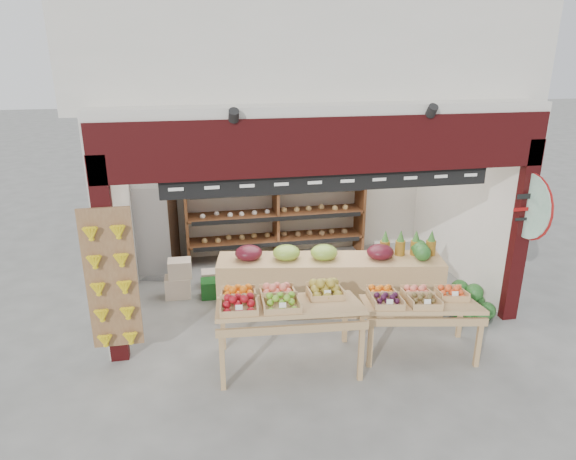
{
  "coord_description": "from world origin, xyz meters",
  "views": [
    {
      "loc": [
        -1.73,
        -7.03,
        3.76
      ],
      "look_at": [
        -0.39,
        -0.2,
        1.29
      ],
      "focal_mm": 32.0,
      "sensor_mm": 36.0,
      "label": 1
    }
  ],
  "objects_px": {
    "refrigerator": "(153,227)",
    "display_table_right": "(415,301)",
    "cardboard_stack": "(194,281)",
    "back_shelving": "(276,193)",
    "display_table_left": "(278,302)",
    "watermelon_pile": "(470,304)",
    "mid_counter": "(329,282)"
  },
  "relations": [
    {
      "from": "display_table_right",
      "to": "watermelon_pile",
      "type": "bearing_deg",
      "value": 29.36
    },
    {
      "from": "cardboard_stack",
      "to": "mid_counter",
      "type": "height_order",
      "value": "mid_counter"
    },
    {
      "from": "cardboard_stack",
      "to": "display_table_right",
      "type": "distance_m",
      "value": 3.57
    },
    {
      "from": "watermelon_pile",
      "to": "back_shelving",
      "type": "bearing_deg",
      "value": 130.65
    },
    {
      "from": "back_shelving",
      "to": "watermelon_pile",
      "type": "bearing_deg",
      "value": -49.35
    },
    {
      "from": "display_table_left",
      "to": "display_table_right",
      "type": "relative_size",
      "value": 1.15
    },
    {
      "from": "refrigerator",
      "to": "display_table_left",
      "type": "distance_m",
      "value": 3.52
    },
    {
      "from": "display_table_left",
      "to": "display_table_right",
      "type": "distance_m",
      "value": 1.77
    },
    {
      "from": "display_table_left",
      "to": "display_table_right",
      "type": "height_order",
      "value": "display_table_left"
    },
    {
      "from": "cardboard_stack",
      "to": "mid_counter",
      "type": "bearing_deg",
      "value": -24.22
    },
    {
      "from": "back_shelving",
      "to": "refrigerator",
      "type": "bearing_deg",
      "value": -170.92
    },
    {
      "from": "refrigerator",
      "to": "watermelon_pile",
      "type": "bearing_deg",
      "value": -12.89
    },
    {
      "from": "refrigerator",
      "to": "cardboard_stack",
      "type": "xyz_separation_m",
      "value": [
        0.62,
        -0.96,
        -0.64
      ]
    },
    {
      "from": "refrigerator",
      "to": "cardboard_stack",
      "type": "bearing_deg",
      "value": -41.72
    },
    {
      "from": "back_shelving",
      "to": "watermelon_pile",
      "type": "distance_m",
      "value": 3.87
    },
    {
      "from": "refrigerator",
      "to": "mid_counter",
      "type": "relative_size",
      "value": 0.52
    },
    {
      "from": "back_shelving",
      "to": "watermelon_pile",
      "type": "relative_size",
      "value": 4.96
    },
    {
      "from": "display_table_left",
      "to": "watermelon_pile",
      "type": "xyz_separation_m",
      "value": [
        2.99,
        0.65,
        -0.67
      ]
    },
    {
      "from": "refrigerator",
      "to": "display_table_right",
      "type": "distance_m",
      "value": 4.64
    },
    {
      "from": "watermelon_pile",
      "to": "display_table_left",
      "type": "bearing_deg",
      "value": -167.78
    },
    {
      "from": "back_shelving",
      "to": "cardboard_stack",
      "type": "relative_size",
      "value": 3.53
    },
    {
      "from": "back_shelving",
      "to": "cardboard_stack",
      "type": "bearing_deg",
      "value": -140.22
    },
    {
      "from": "refrigerator",
      "to": "display_table_left",
      "type": "xyz_separation_m",
      "value": [
        1.63,
        -3.12,
        -0.01
      ]
    },
    {
      "from": "refrigerator",
      "to": "display_table_right",
      "type": "bearing_deg",
      "value": -27.72
    },
    {
      "from": "watermelon_pile",
      "to": "cardboard_stack",
      "type": "bearing_deg",
      "value": 159.28
    },
    {
      "from": "mid_counter",
      "to": "display_table_right",
      "type": "xyz_separation_m",
      "value": [
        0.77,
        -1.3,
        0.27
      ]
    },
    {
      "from": "back_shelving",
      "to": "display_table_right",
      "type": "distance_m",
      "value": 3.75
    },
    {
      "from": "cardboard_stack",
      "to": "back_shelving",
      "type": "bearing_deg",
      "value": 39.78
    },
    {
      "from": "refrigerator",
      "to": "watermelon_pile",
      "type": "xyz_separation_m",
      "value": [
        4.62,
        -2.47,
        -0.68
      ]
    },
    {
      "from": "refrigerator",
      "to": "watermelon_pile",
      "type": "distance_m",
      "value": 5.28
    },
    {
      "from": "mid_counter",
      "to": "display_table_left",
      "type": "xyz_separation_m",
      "value": [
        -0.99,
        -1.26,
        0.4
      ]
    },
    {
      "from": "cardboard_stack",
      "to": "watermelon_pile",
      "type": "relative_size",
      "value": 1.41
    }
  ]
}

